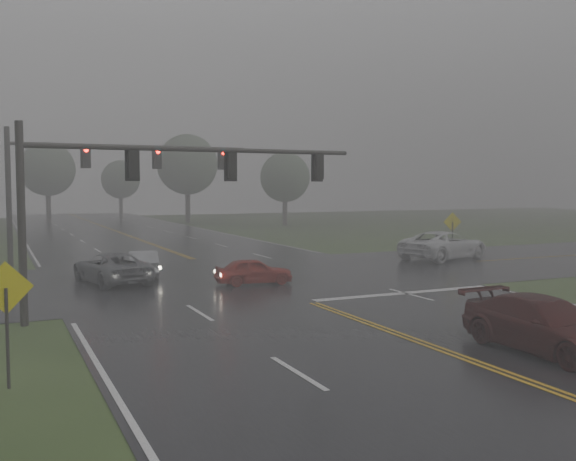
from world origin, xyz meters
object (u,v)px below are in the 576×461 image
pickup_white (444,259)px  signal_gantry_far (89,169)px  car_grey (112,283)px  signal_gantry_near (137,183)px  sedan_red (254,285)px  sedan_silver (143,276)px  sedan_maroon (544,353)px

pickup_white → signal_gantry_far: (-19.80, 7.34, 5.45)m
car_grey → signal_gantry_near: (-0.39, -8.03, 4.60)m
car_grey → pickup_white: (20.06, 1.28, 0.00)m
sedan_red → sedan_silver: bearing=47.1°
sedan_maroon → sedan_red: sedan_maroon is taller
sedan_maroon → car_grey: sedan_maroon is taller
sedan_red → signal_gantry_far: signal_gantry_far is taller
sedan_red → signal_gantry_near: bearing=135.1°
sedan_red → sedan_silver: 6.21m
signal_gantry_near → car_grey: bearing=87.2°
sedan_maroon → signal_gantry_far: signal_gantry_far is taller
sedan_silver → car_grey: bearing=51.5°
sedan_silver → pickup_white: 18.27m
sedan_silver → signal_gantry_near: (-2.18, -9.64, 4.60)m
sedan_red → signal_gantry_far: 14.09m
sedan_maroon → signal_gantry_far: bearing=106.8°
sedan_red → signal_gantry_near: size_ratio=0.29×
sedan_red → signal_gantry_far: bearing=32.0°
sedan_maroon → sedan_red: 14.65m
car_grey → signal_gantry_far: 10.20m
car_grey → signal_gantry_far: size_ratio=0.36×
sedan_red → signal_gantry_near: 9.15m
car_grey → pickup_white: 20.10m
sedan_maroon → sedan_silver: (-6.72, 19.14, 0.00)m
signal_gantry_near → pickup_white: bearing=24.5°
sedan_silver → signal_gantry_near: bearing=86.8°
sedan_silver → pickup_white: bearing=-171.4°
sedan_red → pickup_white: 14.91m
sedan_maroon → pickup_white: pickup_white is taller
sedan_silver → pickup_white: (18.27, -0.33, 0.00)m
sedan_silver → car_grey: 2.41m
sedan_silver → signal_gantry_near: size_ratio=0.33×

